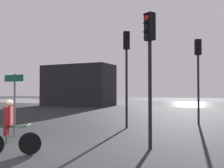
% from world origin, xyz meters
% --- Properties ---
extents(ground_plane, '(120.00, 120.00, 0.00)m').
position_xyz_m(ground_plane, '(0.00, 0.00, 0.00)').
color(ground_plane, black).
extents(water_strip, '(80.00, 16.00, 0.01)m').
position_xyz_m(water_strip, '(0.00, 30.97, 0.00)').
color(water_strip, gray).
rests_on(water_strip, ground).
extents(distant_building, '(8.83, 4.00, 5.06)m').
position_xyz_m(distant_building, '(-11.66, 20.97, 2.53)').
color(distant_building, black).
rests_on(distant_building, ground).
extents(traffic_light_near_right, '(0.40, 0.42, 4.44)m').
position_xyz_m(traffic_light_near_right, '(3.10, 2.33, 3.08)').
color(traffic_light_near_right, black).
rests_on(traffic_light_near_right, ground).
extents(traffic_light_far_right, '(0.40, 0.42, 4.81)m').
position_xyz_m(traffic_light_far_right, '(3.89, 9.33, 3.32)').
color(traffic_light_far_right, black).
rests_on(traffic_light_far_right, ground).
extents(traffic_light_center, '(0.39, 0.42, 4.89)m').
position_xyz_m(traffic_light_center, '(0.76, 6.19, 3.38)').
color(traffic_light_center, black).
rests_on(traffic_light_center, ground).
extents(direction_sign_post, '(1.10, 0.14, 2.60)m').
position_xyz_m(direction_sign_post, '(-2.66, 2.14, 1.70)').
color(direction_sign_post, slate).
rests_on(direction_sign_post, ground).
extents(cyclist, '(1.47, 0.94, 1.62)m').
position_xyz_m(cyclist, '(-0.41, -0.16, 0.82)').
color(cyclist, black).
rests_on(cyclist, ground).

